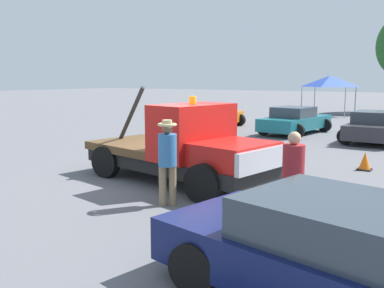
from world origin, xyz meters
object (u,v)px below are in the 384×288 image
canopy_tent_blue (330,81)px  traffic_cone (365,162)px  tow_truck (185,149)px  parked_car_orange (217,116)px  person_at_hood (167,156)px  parked_car_teal (295,121)px  foreground_car (352,260)px  person_near_truck (293,173)px  parked_car_charcoal (376,127)px

canopy_tent_blue → traffic_cone: bearing=-71.4°
tow_truck → parked_car_orange: (-5.64, 11.46, -0.26)m
person_at_hood → parked_car_orange: (-6.42, 13.29, -0.45)m
parked_car_teal → foreground_car: bearing=-151.4°
person_at_hood → canopy_tent_blue: (-3.52, 24.95, 1.41)m
tow_truck → parked_car_orange: 12.77m
person_near_truck → traffic_cone: person_near_truck is taller
parked_car_orange → parked_car_charcoal: 8.45m
parked_car_charcoal → foreground_car: bearing=-170.4°
person_near_truck → parked_car_orange: 16.08m
canopy_tent_blue → foreground_car: bearing=-73.9°
tow_truck → traffic_cone: bearing=60.4°
canopy_tent_blue → parked_car_teal: bearing=-82.2°
person_near_truck → canopy_tent_blue: bearing=-46.0°
parked_car_orange → traffic_cone: bearing=-137.2°
person_at_hood → canopy_tent_blue: size_ratio=0.59×
tow_truck → person_near_truck: bearing=-15.7°
foreground_car → traffic_cone: foreground_car is taller
tow_truck → person_near_truck: 3.94m
person_at_hood → parked_car_teal: bearing=145.2°
foreground_car → parked_car_charcoal: 14.94m
tow_truck → person_at_hood: 2.00m
person_at_hood → parked_car_orange: person_at_hood is taller
parked_car_teal → traffic_cone: (4.73, -7.11, -0.39)m
parked_car_teal → parked_car_charcoal: size_ratio=1.09×
parked_car_charcoal → canopy_tent_blue: (-5.51, 12.51, 1.86)m
foreground_car → canopy_tent_blue: canopy_tent_blue is taller
tow_truck → canopy_tent_blue: (-2.74, 23.12, 1.60)m
parked_car_teal → traffic_cone: bearing=-139.6°
person_near_truck → tow_truck: bearing=3.6°
parked_car_charcoal → traffic_cone: 6.38m
person_near_truck → person_at_hood: size_ratio=0.96×
parked_car_orange → person_near_truck: bearing=-154.6°
parked_car_orange → parked_car_teal: (4.51, -0.05, 0.00)m
person_near_truck → person_at_hood: 2.76m
person_at_hood → person_near_truck: bearing=48.9°
foreground_car → parked_car_orange: 18.96m
tow_truck → parked_car_charcoal: tow_truck is taller
tow_truck → person_near_truck: size_ratio=3.25×
foreground_car → person_at_hood: (-4.35, 2.31, 0.45)m
person_near_truck → parked_car_teal: bearing=-40.6°
person_near_truck → parked_car_orange: (-9.17, 13.20, -0.39)m
person_at_hood → parked_car_teal: 13.38m
person_at_hood → traffic_cone: 6.80m
person_near_truck → parked_car_orange: bearing=-25.4°
person_at_hood → parked_car_orange: size_ratio=0.41×
traffic_cone → person_near_truck: bearing=-90.7°
parked_car_charcoal → traffic_cone: parked_car_charcoal is taller
parked_car_orange → traffic_cone: parked_car_orange is taller
person_at_hood → parked_car_charcoal: (1.99, 12.44, -0.45)m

